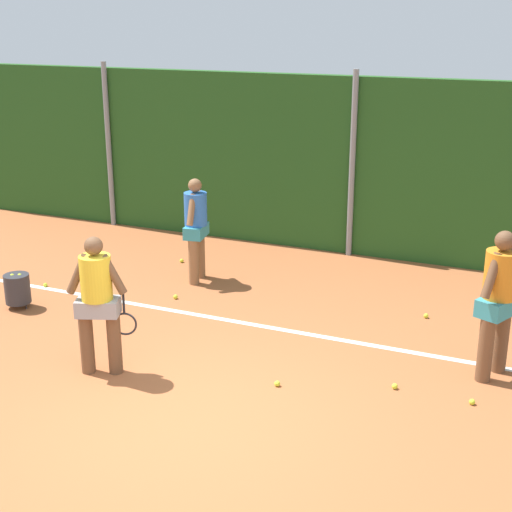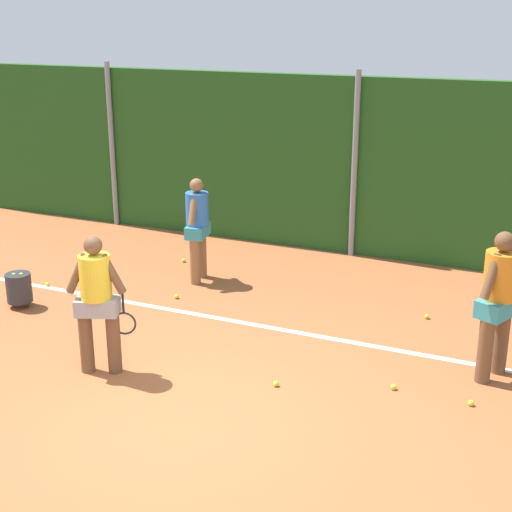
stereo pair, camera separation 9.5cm
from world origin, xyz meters
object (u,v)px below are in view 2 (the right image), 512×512
tennis_ball_0 (177,296)px  tennis_ball_6 (184,260)px  tennis_ball_10 (471,403)px  tennis_ball_8 (394,387)px  tennis_ball_1 (276,384)px  tennis_ball_7 (47,284)px  ball_hopper (19,288)px  tennis_ball_9 (106,284)px  player_backcourt_far (198,224)px  player_midcourt (499,298)px  tennis_ball_2 (427,316)px  player_foreground_near (97,298)px

tennis_ball_0 → tennis_ball_6: size_ratio=1.00×
tennis_ball_6 → tennis_ball_10: 5.94m
tennis_ball_8 → tennis_ball_1: bearing=-159.4°
tennis_ball_1 → tennis_ball_7: same height
ball_hopper → tennis_ball_9: (0.66, 1.18, -0.26)m
ball_hopper → tennis_ball_10: 6.37m
player_backcourt_far → player_midcourt: bearing=62.4°
ball_hopper → tennis_ball_2: 5.78m
tennis_ball_10 → tennis_ball_2: bearing=112.7°
tennis_ball_9 → tennis_ball_10: size_ratio=1.00×
tennis_ball_6 → tennis_ball_9: 1.58m
player_foreground_near → tennis_ball_1: 2.26m
tennis_ball_2 → tennis_ball_6: bearing=170.1°
player_foreground_near → player_midcourt: player_midcourt is taller
tennis_ball_0 → tennis_ball_7: bearing=-170.2°
ball_hopper → tennis_ball_6: bearing=66.1°
player_foreground_near → tennis_ball_7: bearing=119.5°
tennis_ball_6 → tennis_ball_2: bearing=-9.9°
tennis_ball_0 → tennis_ball_2: 3.62m
tennis_ball_7 → tennis_ball_9: (0.85, 0.36, 0.00)m
player_midcourt → ball_hopper: 6.52m
player_backcourt_far → tennis_ball_1: player_backcourt_far is taller
tennis_ball_9 → tennis_ball_1: bearing=-27.5°
player_foreground_near → tennis_ball_9: player_foreground_near is taller
tennis_ball_6 → tennis_ball_7: same height
tennis_ball_6 → tennis_ball_1: bearing=-47.6°
ball_hopper → tennis_ball_7: size_ratio=7.78×
ball_hopper → tennis_ball_0: ball_hopper is taller
tennis_ball_10 → tennis_ball_1: bearing=-167.8°
tennis_ball_0 → tennis_ball_2: bearing=11.9°
tennis_ball_6 → tennis_ball_9: size_ratio=1.00×
tennis_ball_1 → tennis_ball_10: same height
player_midcourt → tennis_ball_2: (-1.01, 1.40, -0.95)m
player_foreground_near → player_backcourt_far: bearing=76.4°
player_foreground_near → player_midcourt: size_ratio=0.95×
player_backcourt_far → ball_hopper: 2.79m
player_midcourt → tennis_ball_10: 1.24m
tennis_ball_1 → tennis_ball_9: (-3.61, 1.88, 0.00)m
player_midcourt → tennis_ball_7: player_midcourt is taller
tennis_ball_1 → tennis_ball_6: same height
player_midcourt → tennis_ball_8: 1.55m
ball_hopper → tennis_ball_9: ball_hopper is taller
player_backcourt_far → tennis_ball_7: 2.51m
player_backcourt_far → tennis_ball_2: 3.72m
player_backcourt_far → tennis_ball_0: size_ratio=24.81×
tennis_ball_2 → tennis_ball_10: bearing=-67.3°
player_foreground_near → tennis_ball_0: bearing=77.4°
ball_hopper → tennis_ball_10: ball_hopper is taller
tennis_ball_2 → tennis_ball_10: size_ratio=1.00×
tennis_ball_9 → player_foreground_near: bearing=-56.1°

